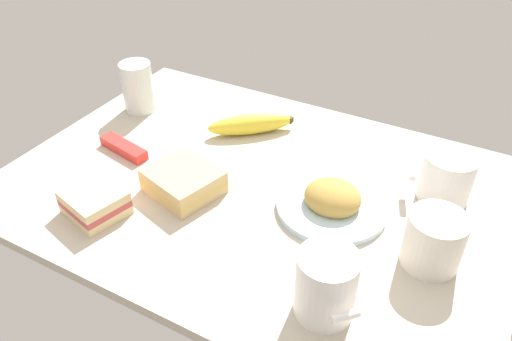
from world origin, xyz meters
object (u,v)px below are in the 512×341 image
(sandwich_side, at_px, (183,181))
(glass_of_milk, at_px, (138,89))
(banana, at_px, (251,124))
(plate_of_food, at_px, (333,201))
(snack_bar, at_px, (124,148))
(coffee_mug_milky, at_px, (434,240))
(coffee_mug_spare, at_px, (326,284))
(coffee_mug_black, at_px, (447,177))
(sandwich_main, at_px, (95,203))

(sandwich_side, height_order, glass_of_milk, glass_of_milk)
(glass_of_milk, distance_m, banana, 0.27)
(plate_of_food, bearing_deg, snack_bar, -174.89)
(banana, bearing_deg, coffee_mug_milky, -24.84)
(plate_of_food, distance_m, sandwich_side, 0.26)
(coffee_mug_spare, xyz_separation_m, glass_of_milk, (-0.58, 0.32, -0.00))
(coffee_mug_spare, height_order, glass_of_milk, glass_of_milk)
(coffee_mug_black, xyz_separation_m, coffee_mug_milky, (0.02, -0.17, 0.00))
(sandwich_side, relative_size, glass_of_milk, 1.29)
(coffee_mug_spare, bearing_deg, glass_of_milk, 150.97)
(sandwich_main, bearing_deg, sandwich_side, 51.03)
(sandwich_main, distance_m, sandwich_side, 0.15)
(sandwich_side, relative_size, snack_bar, 1.25)
(sandwich_main, bearing_deg, coffee_mug_milky, 16.61)
(coffee_mug_milky, xyz_separation_m, sandwich_main, (-0.52, -0.16, -0.02))
(banana, bearing_deg, coffee_mug_spare, -48.66)
(coffee_mug_milky, bearing_deg, sandwich_main, -163.39)
(coffee_mug_black, height_order, snack_bar, coffee_mug_black)
(sandwich_side, relative_size, banana, 0.88)
(coffee_mug_spare, height_order, sandwich_side, coffee_mug_spare)
(sandwich_side, distance_m, snack_bar, 0.18)
(glass_of_milk, bearing_deg, coffee_mug_spare, -29.03)
(coffee_mug_spare, relative_size, sandwich_main, 0.90)
(coffee_mug_black, xyz_separation_m, snack_bar, (-0.59, -0.16, -0.04))
(sandwich_main, relative_size, snack_bar, 0.98)
(glass_of_milk, xyz_separation_m, snack_bar, (0.08, -0.15, -0.04))
(sandwich_main, relative_size, banana, 0.69)
(snack_bar, bearing_deg, coffee_mug_black, 26.15)
(snack_bar, bearing_deg, sandwich_main, -52.83)
(coffee_mug_black, distance_m, sandwich_main, 0.60)
(plate_of_food, height_order, coffee_mug_black, coffee_mug_black)
(banana, bearing_deg, glass_of_milk, -173.21)
(plate_of_food, distance_m, banana, 0.28)
(coffee_mug_black, height_order, sandwich_main, coffee_mug_black)
(sandwich_side, xyz_separation_m, snack_bar, (-0.18, 0.04, -0.01))
(coffee_mug_black, height_order, glass_of_milk, glass_of_milk)
(sandwich_main, distance_m, glass_of_milk, 0.36)
(glass_of_milk, relative_size, banana, 0.68)
(plate_of_food, bearing_deg, sandwich_side, -161.69)
(coffee_mug_spare, relative_size, banana, 0.62)
(coffee_mug_milky, height_order, glass_of_milk, glass_of_milk)
(sandwich_side, bearing_deg, coffee_mug_black, 26.42)
(sandwich_main, relative_size, sandwich_side, 0.79)
(glass_of_milk, xyz_separation_m, banana, (0.27, 0.03, -0.03))
(plate_of_food, bearing_deg, sandwich_main, -149.75)
(coffee_mug_spare, bearing_deg, coffee_mug_black, 74.69)
(plate_of_food, relative_size, snack_bar, 1.66)
(sandwich_main, distance_m, snack_bar, 0.18)
(coffee_mug_milky, bearing_deg, glass_of_milk, 166.77)
(coffee_mug_spare, bearing_deg, snack_bar, 161.26)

